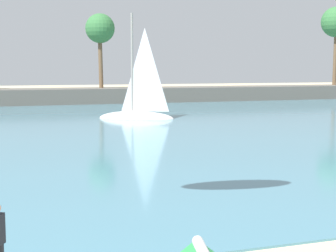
# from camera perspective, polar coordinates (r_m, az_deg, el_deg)

# --- Properties ---
(sea) EXTENTS (220.00, 91.08, 0.06)m
(sea) POSITION_cam_1_polar(r_m,az_deg,el_deg) (55.96, -14.99, 1.94)
(sea) COLOR teal
(sea) RESTS_ON ground
(palm_headland) EXTENTS (114.27, 6.00, 12.71)m
(palm_headland) POSITION_cam_1_polar(r_m,az_deg,el_deg) (61.34, -16.30, 4.54)
(palm_headland) COLOR #605B54
(palm_headland) RESTS_ON ground
(sailboat_near_shore) EXTENTS (6.32, 4.91, 9.09)m
(sailboat_near_shore) POSITION_cam_1_polar(r_m,az_deg,el_deg) (42.04, -3.35, 1.91)
(sailboat_near_shore) COLOR white
(sailboat_near_shore) RESTS_ON sea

